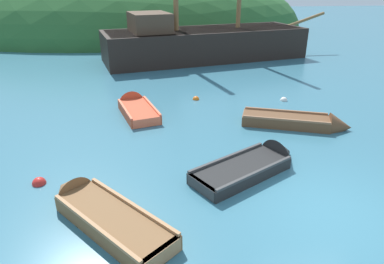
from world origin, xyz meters
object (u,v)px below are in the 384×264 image
at_px(sailing_ship, 203,48).
at_px(rowboat_center, 136,109).
at_px(buoy_white, 284,101).
at_px(buoy_orange, 196,99).
at_px(rowboat_outer_right, 99,213).
at_px(buoy_red, 39,184).
at_px(rowboat_far, 301,123).
at_px(rowboat_outer_left, 256,166).

bearing_deg(sailing_ship, rowboat_center, -126.74).
height_order(buoy_white, buoy_orange, buoy_white).
bearing_deg(rowboat_outer_right, buoy_red, 6.43).
distance_m(rowboat_outer_right, rowboat_far, 7.82).
relative_size(sailing_ship, rowboat_far, 4.06).
relative_size(rowboat_outer_right, rowboat_center, 1.11).
relative_size(rowboat_center, buoy_white, 10.09).
relative_size(buoy_red, buoy_orange, 1.20).
distance_m(rowboat_outer_left, buoy_white, 6.24).
xyz_separation_m(rowboat_far, rowboat_center, (-5.86, 2.22, -0.01)).
xyz_separation_m(rowboat_outer_left, buoy_orange, (-0.85, 6.13, -0.10)).
distance_m(rowboat_outer_left, buoy_red, 5.75).
bearing_deg(rowboat_outer_right, rowboat_center, -46.12).
height_order(buoy_red, buoy_orange, buoy_red).
bearing_deg(rowboat_center, buoy_orange, -80.07).
relative_size(sailing_ship, buoy_red, 43.95).
height_order(rowboat_outer_right, buoy_orange, rowboat_outer_right).
xyz_separation_m(sailing_ship, buoy_red, (-6.43, -14.33, -0.72)).
relative_size(rowboat_outer_right, buoy_red, 9.84).
distance_m(sailing_ship, buoy_white, 9.05).
distance_m(rowboat_outer_right, rowboat_center, 6.61).
distance_m(buoy_white, buoy_red, 10.29).
bearing_deg(buoy_white, rowboat_outer_left, -117.63).
distance_m(sailing_ship, buoy_orange, 8.31).
bearing_deg(rowboat_far, sailing_ship, 118.82).
bearing_deg(sailing_ship, rowboat_outer_left, -105.77).
relative_size(rowboat_center, buoy_orange, 10.63).
height_order(sailing_ship, rowboat_far, sailing_ship).
bearing_deg(rowboat_far, rowboat_outer_left, -111.86).
bearing_deg(rowboat_center, buoy_red, 139.82).
xyz_separation_m(rowboat_far, rowboat_outer_left, (-2.44, -2.71, -0.02)).
distance_m(rowboat_center, buoy_orange, 2.83).
bearing_deg(rowboat_outer_left, sailing_ship, 56.63).
bearing_deg(rowboat_outer_left, buoy_white, 31.73).
distance_m(sailing_ship, rowboat_outer_right, 16.61).
xyz_separation_m(rowboat_outer_left, buoy_red, (-5.75, -0.06, -0.10)).
height_order(sailing_ship, rowboat_center, sailing_ship).
xyz_separation_m(rowboat_outer_right, rowboat_far, (6.49, 4.36, 0.00)).
relative_size(sailing_ship, rowboat_center, 4.94).
bearing_deg(rowboat_outer_right, rowboat_outer_left, -108.54).
relative_size(rowboat_outer_right, buoy_orange, 11.76).
relative_size(buoy_white, buoy_orange, 1.05).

